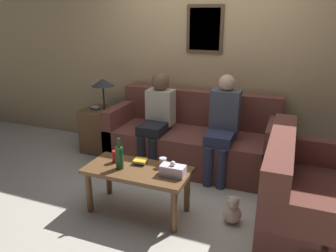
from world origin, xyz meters
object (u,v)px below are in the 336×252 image
drinking_glass (163,162)px  person_left (157,115)px  person_right (223,123)px  wine_bottle (119,157)px  couch_side (310,207)px  coffee_table (138,176)px  couch_main (192,141)px  teddy_bear (232,211)px

drinking_glass → person_left: person_left is taller
person_right → wine_bottle: bearing=-123.7°
couch_side → person_right: person_right is taller
coffee_table → wine_bottle: wine_bottle is taller
couch_main → wine_bottle: (-0.32, -1.31, 0.26)m
coffee_table → teddy_bear: coffee_table is taller
teddy_bear → couch_main: bearing=124.4°
couch_side → drinking_glass: (-1.34, -0.00, 0.19)m
couch_main → coffee_table: (-0.17, -1.25, 0.07)m
couch_side → wine_bottle: 1.75m
person_right → person_left: bearing=178.5°
person_left → teddy_bear: bearing=-38.4°
coffee_table → wine_bottle: size_ratio=3.26×
couch_main → teddy_bear: size_ratio=7.70×
coffee_table → person_right: bearing=61.0°
person_right → couch_main: bearing=156.0°
coffee_table → drinking_glass: (0.22, 0.12, 0.12)m
teddy_bear → couch_side: bearing=-2.4°
drinking_glass → person_right: size_ratio=0.08×
couch_side → teddy_bear: size_ratio=4.98×
wine_bottle → person_right: person_right is taller
couch_main → coffee_table: bearing=-97.5°
person_left → person_right: bearing=-1.5°
couch_main → wine_bottle: couch_main is taller
couch_main → person_right: person_right is taller
couch_main → couch_side: 1.79m
coffee_table → wine_bottle: 0.26m
coffee_table → teddy_bear: 0.97m
person_right → drinking_glass: bearing=-111.7°
person_right → couch_side: bearing=-43.7°
couch_side → drinking_glass: couch_side is taller
person_right → coffee_table: bearing=-119.0°
couch_side → teddy_bear: bearing=87.6°
coffee_table → person_left: size_ratio=0.85×
couch_side → coffee_table: size_ratio=1.35×
couch_main → couch_side: size_ratio=1.55×
coffee_table → wine_bottle: (-0.16, -0.06, 0.19)m
drinking_glass → person_left: size_ratio=0.08×
couch_main → person_right: (0.42, -0.19, 0.34)m
person_right → teddy_bear: bearing=-70.3°
drinking_glass → coffee_table: bearing=-150.1°
couch_side → person_left: (-1.82, 0.95, 0.34)m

